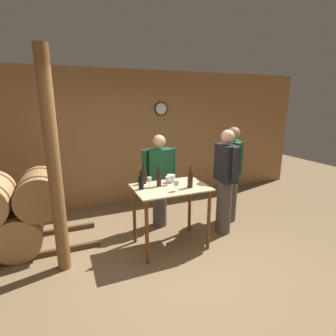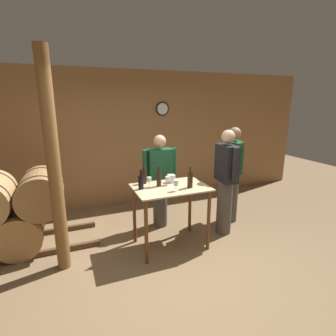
% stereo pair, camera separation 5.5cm
% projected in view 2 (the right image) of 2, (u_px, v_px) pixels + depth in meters
% --- Properties ---
extents(ground_plane, '(14.00, 14.00, 0.00)m').
position_uv_depth(ground_plane, '(181.00, 268.00, 3.40)').
color(ground_plane, brown).
extents(back_wall, '(8.40, 0.08, 2.70)m').
position_uv_depth(back_wall, '(130.00, 139.00, 5.33)').
color(back_wall, '#996B42').
rests_on(back_wall, ground_plane).
extents(barrel_rack, '(2.76, 0.81, 1.15)m').
position_uv_depth(barrel_rack, '(5.00, 215.00, 3.65)').
color(barrel_rack, '#4C331E').
rests_on(barrel_rack, ground_plane).
extents(tasting_table, '(1.05, 0.71, 0.92)m').
position_uv_depth(tasting_table, '(171.00, 199.00, 3.75)').
color(tasting_table, '#D1B284').
rests_on(tasting_table, ground_plane).
extents(wooden_post, '(0.16, 0.16, 2.70)m').
position_uv_depth(wooden_post, '(54.00, 166.00, 3.10)').
color(wooden_post, brown).
rests_on(wooden_post, ground_plane).
extents(wine_bottle_far_left, '(0.07, 0.07, 0.28)m').
position_uv_depth(wine_bottle_far_left, '(141.00, 182.00, 3.58)').
color(wine_bottle_far_left, black).
rests_on(wine_bottle_far_left, tasting_table).
extents(wine_bottle_left, '(0.08, 0.08, 0.30)m').
position_uv_depth(wine_bottle_left, '(144.00, 176.00, 3.82)').
color(wine_bottle_left, black).
rests_on(wine_bottle_left, tasting_table).
extents(wine_bottle_center, '(0.07, 0.07, 0.29)m').
position_uv_depth(wine_bottle_center, '(159.00, 178.00, 3.70)').
color(wine_bottle_center, black).
rests_on(wine_bottle_center, tasting_table).
extents(wine_bottle_right, '(0.08, 0.08, 0.30)m').
position_uv_depth(wine_bottle_right, '(190.00, 179.00, 3.64)').
color(wine_bottle_right, black).
rests_on(wine_bottle_right, tasting_table).
extents(wine_glass_near_left, '(0.07, 0.07, 0.15)m').
position_uv_depth(wine_glass_near_left, '(149.00, 180.00, 3.66)').
color(wine_glass_near_left, silver).
rests_on(wine_glass_near_left, tasting_table).
extents(wine_glass_near_center, '(0.06, 0.06, 0.13)m').
position_uv_depth(wine_glass_near_center, '(167.00, 179.00, 3.75)').
color(wine_glass_near_center, silver).
rests_on(wine_glass_near_center, tasting_table).
extents(wine_glass_near_right, '(0.07, 0.07, 0.15)m').
position_uv_depth(wine_glass_near_right, '(176.00, 183.00, 3.50)').
color(wine_glass_near_right, silver).
rests_on(wine_glass_near_right, tasting_table).
extents(ice_bucket, '(0.12, 0.12, 0.12)m').
position_uv_depth(ice_bucket, '(171.00, 179.00, 3.89)').
color(ice_bucket, silver).
rests_on(ice_bucket, tasting_table).
extents(person_host, '(0.34, 0.56, 1.68)m').
position_uv_depth(person_host, '(232.00, 173.00, 4.54)').
color(person_host, '#4C4742').
rests_on(person_host, ground_plane).
extents(person_visitor_with_scarf, '(0.25, 0.59, 1.68)m').
position_uv_depth(person_visitor_with_scarf, '(226.00, 180.00, 4.11)').
color(person_visitor_with_scarf, '#4C4742').
rests_on(person_visitor_with_scarf, ground_plane).
extents(person_visitor_bearded, '(0.59, 0.24, 1.57)m').
position_uv_depth(person_visitor_bearded, '(160.00, 179.00, 4.37)').
color(person_visitor_bearded, '#4C4742').
rests_on(person_visitor_bearded, ground_plane).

